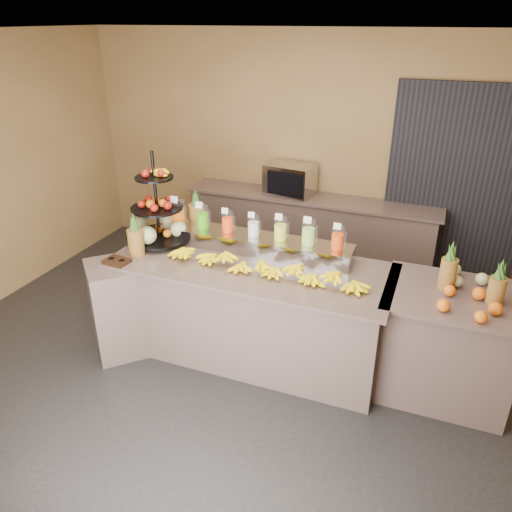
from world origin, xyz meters
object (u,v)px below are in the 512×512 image
Objects in this scene: condiment_caddy at (117,261)px; right_fruit_pile at (467,292)px; pitcher_tray at (253,243)px; oven_warmer at (290,180)px; banana_heap at (262,264)px; fruit_stand at (162,220)px.

right_fruit_pile reaches higher than condiment_caddy.
oven_warmer reaches higher than pitcher_tray.
pitcher_tray is at bearing 171.94° from right_fruit_pile.
right_fruit_pile is at bearing 3.37° from banana_heap.
banana_heap is 1.29m from condiment_caddy.
pitcher_tray is 0.42m from banana_heap.
oven_warmer is at bearing 136.56° from right_fruit_pile.
oven_warmer is (0.70, 1.81, -0.04)m from fruit_stand.
condiment_caddy is (-1.03, -0.68, -0.06)m from pitcher_tray.
banana_heap is 8.65× the size of condiment_caddy.
right_fruit_pile is 0.87× the size of oven_warmer.
banana_heap is 3.81× the size of right_fruit_pile.
pitcher_tray is 3.30× the size of oven_warmer.
right_fruit_pile is at bearing 8.29° from condiment_caddy.
pitcher_tray is at bearing 33.51° from condiment_caddy.
pitcher_tray is at bearing 121.39° from banana_heap.
right_fruit_pile is (1.64, 0.10, 0.01)m from banana_heap.
pitcher_tray is at bearing -76.19° from oven_warmer.
right_fruit_pile is at bearing -8.06° from pitcher_tray.
fruit_stand reaches higher than pitcher_tray.
oven_warmer is at bearing 50.95° from fruit_stand.
oven_warmer reaches higher than right_fruit_pile.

